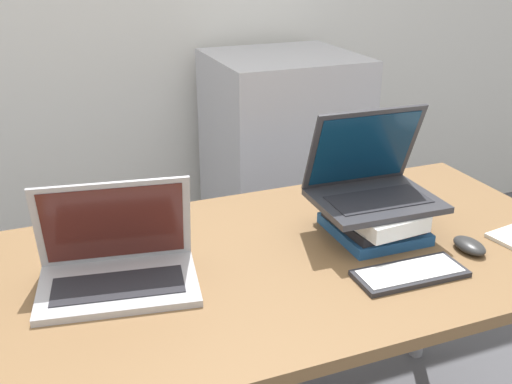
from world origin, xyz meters
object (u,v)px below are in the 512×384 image
at_px(mouse, 469,246).
at_px(laptop_on_books, 371,183).
at_px(wireless_keyboard, 410,273).
at_px(book_stack, 372,218).
at_px(laptop_left, 117,264).
at_px(mini_fridge, 282,171).

bearing_deg(mouse, laptop_on_books, 134.09).
distance_m(wireless_keyboard, mouse, 0.21).
relative_size(wireless_keyboard, mouse, 2.70).
xyz_separation_m(book_stack, mouse, (0.18, -0.17, -0.03)).
distance_m(laptop_left, mouse, 0.85).
distance_m(laptop_left, book_stack, 0.65).
bearing_deg(laptop_left, mouse, -11.60).
bearing_deg(mini_fridge, book_stack, -101.78).
xyz_separation_m(laptop_on_books, mini_fridge, (0.22, 1.05, -0.38)).
relative_size(book_stack, laptop_on_books, 0.93).
bearing_deg(laptop_on_books, mouse, -45.91).
relative_size(laptop_on_books, mouse, 3.19).
relative_size(book_stack, mouse, 2.97).
bearing_deg(book_stack, wireless_keyboard, -97.41).
bearing_deg(mini_fridge, mouse, -92.06).
bearing_deg(mini_fridge, laptop_left, -129.46).
bearing_deg(mini_fridge, laptop_on_books, -101.93).
xyz_separation_m(mouse, mini_fridge, (0.04, 1.24, -0.25)).
distance_m(laptop_left, wireless_keyboard, 0.66).
bearing_deg(wireless_keyboard, book_stack, 82.59).
bearing_deg(book_stack, laptop_left, 179.77).
xyz_separation_m(wireless_keyboard, mini_fridge, (0.25, 1.28, -0.25)).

